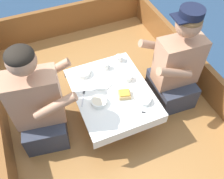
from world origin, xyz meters
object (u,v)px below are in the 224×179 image
at_px(coffee_cup_port, 105,66).
at_px(coffee_cup_starboard, 119,58).
at_px(person_port, 39,106).
at_px(person_starboard, 176,68).
at_px(coffee_cup_center, 128,78).
at_px(sandwich, 124,94).

height_order(coffee_cup_port, coffee_cup_starboard, same).
xyz_separation_m(person_port, person_starboard, (1.26, -0.06, 0.00)).
bearing_deg(person_starboard, coffee_cup_starboard, -37.63).
distance_m(person_port, coffee_cup_center, 0.81).
bearing_deg(person_starboard, coffee_cup_center, -8.41).
xyz_separation_m(sandwich, coffee_cup_port, (-0.02, 0.39, -0.00)).
distance_m(person_port, sandwich, 0.72).
height_order(sandwich, coffee_cup_starboard, coffee_cup_starboard).
height_order(person_starboard, coffee_cup_center, person_starboard).
relative_size(coffee_cup_port, coffee_cup_starboard, 1.00).
relative_size(sandwich, coffee_cup_center, 1.20).
xyz_separation_m(sandwich, coffee_cup_starboard, (0.14, 0.43, -0.00)).
bearing_deg(coffee_cup_starboard, person_port, -160.53).
relative_size(person_port, coffee_cup_starboard, 10.50).
distance_m(person_starboard, coffee_cup_center, 0.45).
bearing_deg(person_port, coffee_cup_center, 10.95).
relative_size(person_port, person_starboard, 0.99).
bearing_deg(coffee_cup_center, person_port, -177.91).
height_order(person_port, sandwich, person_port).
distance_m(person_starboard, coffee_cup_port, 0.66).
bearing_deg(person_port, sandwich, -2.04).
distance_m(coffee_cup_starboard, coffee_cup_center, 0.27).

